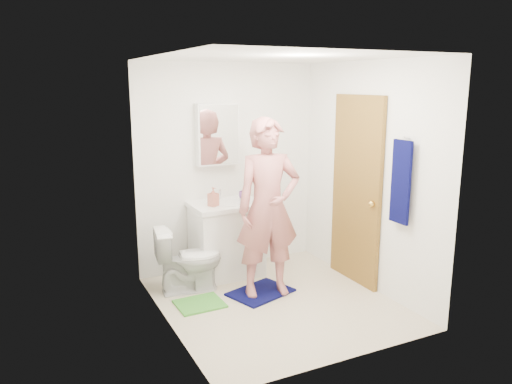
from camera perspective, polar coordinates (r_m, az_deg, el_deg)
floor at (r=5.18m, az=2.25°, el=-12.54°), size 2.20×2.40×0.02m
ceiling at (r=4.70m, az=2.51°, el=15.28°), size 2.20×2.40×0.02m
wall_back at (r=5.87m, az=-3.25°, el=2.84°), size 2.20×0.02×2.40m
wall_front at (r=3.81m, az=11.07°, el=-2.65°), size 2.20×0.02×2.40m
wall_left at (r=4.39m, az=-10.48°, el=-0.62°), size 0.02×2.40×2.40m
wall_right at (r=5.41m, az=12.79°, el=1.72°), size 0.02×2.40×2.40m
vanity_cabinet at (r=5.74m, az=-3.39°, el=-5.61°), size 0.75×0.55×0.80m
countertop at (r=5.62m, az=-3.44°, el=-1.49°), size 0.79×0.59×0.05m
sink_basin at (r=5.62m, az=-3.44°, el=-1.34°), size 0.40×0.40×0.03m
faucet at (r=5.77m, az=-4.14°, el=-0.28°), size 0.03×0.03×0.12m
medicine_cabinet at (r=5.70m, az=-4.42°, el=6.59°), size 0.50×0.12×0.70m
mirror_panel at (r=5.64m, az=-4.19°, el=6.54°), size 0.46×0.01×0.66m
door at (r=5.53m, az=11.37°, el=0.16°), size 0.05×0.80×2.05m
door_knob at (r=5.28m, az=13.09°, el=-1.33°), size 0.07×0.07×0.07m
towel at (r=4.92m, az=16.23°, el=1.09°), size 0.03×0.24×0.80m
towel_hook at (r=4.89m, az=16.87°, el=5.96°), size 0.06×0.02×0.02m
toilet at (r=5.36m, az=-7.71°, el=-7.62°), size 0.73×0.48×0.70m
bath_mat at (r=5.36m, az=0.52°, el=-11.39°), size 0.74×0.63×0.02m
green_rug at (r=5.14m, az=-6.45°, el=-12.58°), size 0.47×0.40×0.02m
soap_dispenser at (r=5.46m, az=-4.91°, el=-0.54°), size 0.12×0.12×0.21m
toothbrush_cup at (r=5.78m, az=-1.40°, el=-0.37°), size 0.14×0.14×0.09m
man at (r=5.04m, az=1.40°, el=-1.84°), size 0.72×0.53×1.82m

